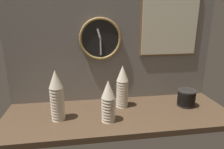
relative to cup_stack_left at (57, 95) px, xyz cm
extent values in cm
cube|color=#4C3826|center=(41.24, 3.43, -19.03)|extent=(160.00, 56.00, 4.00)
cube|color=slate|center=(41.24, 29.93, 35.47)|extent=(160.00, 3.00, 105.00)
cone|color=beige|center=(0.00, 0.00, -11.12)|extent=(9.03, 9.03, 11.82)
cone|color=beige|center=(0.00, 0.00, -9.10)|extent=(9.03, 9.03, 11.82)
cone|color=beige|center=(0.00, 0.00, -7.07)|extent=(9.03, 9.03, 11.82)
cone|color=beige|center=(0.00, 0.00, -5.05)|extent=(9.03, 9.03, 11.82)
cone|color=beige|center=(0.00, 0.00, -3.03)|extent=(9.03, 9.03, 11.82)
cone|color=beige|center=(0.00, 0.00, -1.01)|extent=(9.03, 9.03, 11.82)
cone|color=beige|center=(0.00, 0.00, 1.01)|extent=(9.03, 9.03, 11.82)
cone|color=beige|center=(0.00, 0.00, 3.03)|extent=(9.03, 9.03, 11.82)
cone|color=beige|center=(0.00, 0.00, 5.05)|extent=(9.03, 9.03, 11.82)
cone|color=beige|center=(0.00, 0.00, 7.07)|extent=(9.03, 9.03, 11.82)
cone|color=beige|center=(0.00, 0.00, 9.10)|extent=(9.03, 9.03, 11.82)
cone|color=beige|center=(0.00, 0.00, 11.12)|extent=(9.03, 9.03, 11.82)
cone|color=beige|center=(32.70, -6.85, -11.12)|extent=(9.03, 9.03, 11.82)
cone|color=beige|center=(32.70, -6.85, -9.10)|extent=(9.03, 9.03, 11.82)
cone|color=beige|center=(32.70, -6.85, -7.07)|extent=(9.03, 9.03, 11.82)
cone|color=beige|center=(32.70, -6.85, -5.05)|extent=(9.03, 9.03, 11.82)
cone|color=beige|center=(32.70, -6.85, -3.03)|extent=(9.03, 9.03, 11.82)
cone|color=beige|center=(32.70, -6.85, -1.01)|extent=(9.03, 9.03, 11.82)
cone|color=beige|center=(32.70, -6.85, 1.01)|extent=(9.03, 9.03, 11.82)
cone|color=beige|center=(32.70, -6.85, 3.03)|extent=(9.03, 9.03, 11.82)
cone|color=beige|center=(32.70, -6.85, 5.05)|extent=(9.03, 9.03, 11.82)
cone|color=beige|center=(45.83, 13.04, -11.12)|extent=(9.03, 9.03, 11.82)
cone|color=beige|center=(45.83, 13.04, -9.10)|extent=(9.03, 9.03, 11.82)
cone|color=beige|center=(45.83, 13.04, -7.07)|extent=(9.03, 9.03, 11.82)
cone|color=beige|center=(45.83, 13.04, -5.05)|extent=(9.03, 9.03, 11.82)
cone|color=beige|center=(45.83, 13.04, -3.03)|extent=(9.03, 9.03, 11.82)
cone|color=beige|center=(45.83, 13.04, -1.01)|extent=(9.03, 9.03, 11.82)
cone|color=beige|center=(45.83, 13.04, 1.01)|extent=(9.03, 9.03, 11.82)
cone|color=beige|center=(45.83, 13.04, 3.03)|extent=(9.03, 9.03, 11.82)
cone|color=beige|center=(45.83, 13.04, 5.05)|extent=(9.03, 9.03, 11.82)
cone|color=beige|center=(45.83, 13.04, 7.07)|extent=(9.03, 9.03, 11.82)
cone|color=beige|center=(45.83, 13.04, 9.10)|extent=(9.03, 9.03, 11.82)
cylinder|color=black|center=(94.28, 6.63, -15.22)|extent=(13.05, 13.05, 3.61)
cylinder|color=black|center=(94.28, 6.63, -13.71)|extent=(13.05, 13.05, 3.61)
cylinder|color=black|center=(94.28, 6.63, -12.20)|extent=(13.05, 13.05, 3.61)
cylinder|color=black|center=(94.28, 6.63, -10.69)|extent=(13.05, 13.05, 3.61)
cylinder|color=black|center=(94.28, 6.63, -9.18)|extent=(13.05, 13.05, 3.61)
cylinder|color=black|center=(94.28, 6.63, -7.67)|extent=(13.05, 13.05, 3.61)
cylinder|color=black|center=(94.28, 6.63, -6.16)|extent=(13.05, 13.05, 3.61)
torus|color=#302D2A|center=(94.28, 6.63, -4.90)|extent=(13.31, 13.31, 1.30)
cylinder|color=black|center=(31.26, 27.33, 32.49)|extent=(31.03, 1.80, 31.03)
torus|color=#AD894C|center=(31.26, 26.52, 32.49)|extent=(31.77, 1.98, 31.77)
cube|color=white|center=(30.24, 26.03, 36.23)|extent=(3.39, 0.60, 7.85)
cube|color=white|center=(31.32, 26.03, 26.44)|extent=(1.09, 0.60, 12.11)
cylinder|color=white|center=(31.26, 26.03, 32.49)|extent=(1.55, 0.60, 1.55)
cube|color=olive|center=(85.87, 28.05, 45.14)|extent=(47.09, 0.60, 53.85)
cube|color=#EFEACC|center=(85.87, 27.63, 45.14)|extent=(44.69, 1.20, 51.45)
camera|label=1|loc=(17.75, -123.21, 50.35)|focal=32.00mm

